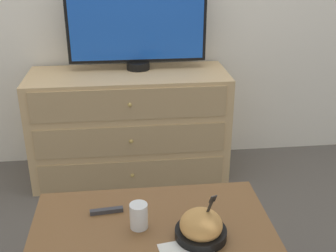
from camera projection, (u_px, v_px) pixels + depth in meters
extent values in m
plane|color=#56514C|center=(145.00, 154.00, 3.15)|extent=(12.00, 12.00, 0.00)
cube|color=tan|center=(130.00, 126.00, 2.76)|extent=(1.25, 0.46, 0.71)
cube|color=tan|center=(132.00, 175.00, 2.64)|extent=(1.15, 0.01, 0.19)
sphere|color=tan|center=(132.00, 175.00, 2.63)|extent=(0.02, 0.02, 0.02)
cube|color=tan|center=(131.00, 141.00, 2.55)|extent=(1.15, 0.01, 0.19)
sphere|color=tan|center=(131.00, 141.00, 2.54)|extent=(0.02, 0.02, 0.02)
cube|color=tan|center=(130.00, 105.00, 2.45)|extent=(1.15, 0.01, 0.19)
sphere|color=tan|center=(130.00, 105.00, 2.44)|extent=(0.02, 0.02, 0.02)
cylinder|color=black|center=(138.00, 65.00, 2.69)|extent=(0.15, 0.15, 0.05)
cube|color=black|center=(137.00, 19.00, 2.58)|extent=(0.87, 0.04, 0.54)
cube|color=blue|center=(137.00, 19.00, 2.56)|extent=(0.83, 0.01, 0.50)
cube|color=brown|center=(153.00, 234.00, 1.59)|extent=(0.93, 0.62, 0.02)
cylinder|color=brown|center=(54.00, 243.00, 1.89)|extent=(0.04, 0.04, 0.44)
cylinder|color=brown|center=(240.00, 230.00, 1.98)|extent=(0.04, 0.04, 0.44)
cylinder|color=black|center=(201.00, 233.00, 1.55)|extent=(0.19, 0.19, 0.03)
ellipsoid|color=tan|center=(201.00, 225.00, 1.53)|extent=(0.16, 0.16, 0.11)
cube|color=black|center=(207.00, 213.00, 1.53)|extent=(0.03, 0.07, 0.16)
cube|color=black|center=(213.00, 199.00, 1.46)|extent=(0.03, 0.02, 0.03)
cylinder|color=#9E6638|center=(139.00, 220.00, 1.60)|extent=(0.06, 0.06, 0.06)
cylinder|color=white|center=(139.00, 216.00, 1.59)|extent=(0.07, 0.07, 0.10)
cube|color=#38383D|center=(107.00, 211.00, 1.69)|extent=(0.13, 0.03, 0.02)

